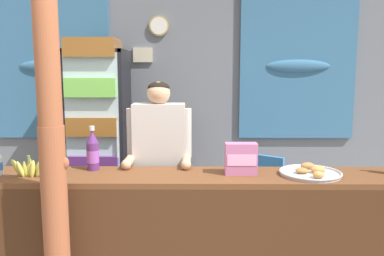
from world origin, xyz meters
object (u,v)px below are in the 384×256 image
at_px(shopkeeper, 159,152).
at_px(plastic_lawn_chair, 269,188).
at_px(drink_fridge, 98,123).
at_px(pastry_tray, 310,172).
at_px(snack_box_wafer, 241,159).
at_px(stall_counter, 181,227).
at_px(bottle_shelf_rack, 167,156).
at_px(soda_bottle_grape_soda, 93,151).
at_px(banana_bunch, 29,168).
at_px(timber_post, 51,135).

bearing_deg(shopkeeper, plastic_lawn_chair, 33.86).
distance_m(drink_fridge, pastry_tray, 2.54).
distance_m(drink_fridge, snack_box_wafer, 2.15).
distance_m(stall_counter, snack_box_wafer, 0.66).
relative_size(bottle_shelf_rack, soda_bottle_grape_soda, 3.80).
bearing_deg(soda_bottle_grape_soda, stall_counter, -19.47).
distance_m(stall_counter, shopkeeper, 0.71).
distance_m(plastic_lawn_chair, soda_bottle_grape_soda, 1.92).
xyz_separation_m(stall_counter, bottle_shelf_rack, (-0.24, 1.93, 0.10)).
xyz_separation_m(stall_counter, soda_bottle_grape_soda, (-0.68, 0.24, 0.51)).
distance_m(stall_counter, bottle_shelf_rack, 1.95).
bearing_deg(pastry_tray, plastic_lawn_chair, 94.08).
distance_m(drink_fridge, banana_bunch, 1.69).
xyz_separation_m(snack_box_wafer, banana_bunch, (-1.52, -0.09, -0.05)).
distance_m(bottle_shelf_rack, snack_box_wafer, 1.97).
relative_size(plastic_lawn_chair, shopkeeper, 0.54).
relative_size(stall_counter, drink_fridge, 1.70).
xyz_separation_m(timber_post, snack_box_wafer, (1.23, 0.41, -0.24)).
bearing_deg(banana_bunch, shopkeeper, 28.41).
bearing_deg(stall_counter, drink_fridge, 120.27).
relative_size(drink_fridge, shopkeeper, 1.27).
bearing_deg(drink_fridge, shopkeeper, -56.19).
xyz_separation_m(plastic_lawn_chair, pastry_tray, (0.08, -1.13, 0.46)).
bearing_deg(banana_bunch, snack_box_wafer, 3.26).
relative_size(timber_post, plastic_lawn_chair, 3.14).
distance_m(drink_fridge, shopkeeper, 1.45).
bearing_deg(bottle_shelf_rack, drink_fridge, -164.57).
relative_size(shopkeeper, soda_bottle_grape_soda, 4.72).
bearing_deg(shopkeeper, stall_counter, -69.02).
relative_size(bottle_shelf_rack, shopkeeper, 0.80).
relative_size(shopkeeper, snack_box_wafer, 6.91).
bearing_deg(plastic_lawn_chair, soda_bottle_grape_soda, -147.36).
relative_size(shopkeeper, pastry_tray, 3.58).
bearing_deg(banana_bunch, soda_bottle_grape_soda, 26.67).
xyz_separation_m(stall_counter, pastry_tray, (0.94, 0.10, 0.38)).
height_order(plastic_lawn_chair, soda_bottle_grape_soda, soda_bottle_grape_soda).
xyz_separation_m(drink_fridge, bottle_shelf_rack, (0.77, 0.21, -0.44)).
bearing_deg(soda_bottle_grape_soda, snack_box_wafer, -5.97).
xyz_separation_m(timber_post, pastry_tray, (1.74, 0.38, -0.34)).
distance_m(drink_fridge, soda_bottle_grape_soda, 1.52).
bearing_deg(soda_bottle_grape_soda, pastry_tray, -4.99).
bearing_deg(pastry_tray, banana_bunch, -178.25).
distance_m(timber_post, plastic_lawn_chair, 2.38).
height_order(stall_counter, soda_bottle_grape_soda, soda_bottle_grape_soda).
relative_size(timber_post, banana_bunch, 9.77).
height_order(pastry_tray, banana_bunch, banana_bunch).
height_order(soda_bottle_grape_soda, pastry_tray, soda_bottle_grape_soda).
bearing_deg(snack_box_wafer, shopkeeper, 148.23).
bearing_deg(bottle_shelf_rack, banana_bunch, -114.08).
distance_m(stall_counter, soda_bottle_grape_soda, 0.88).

